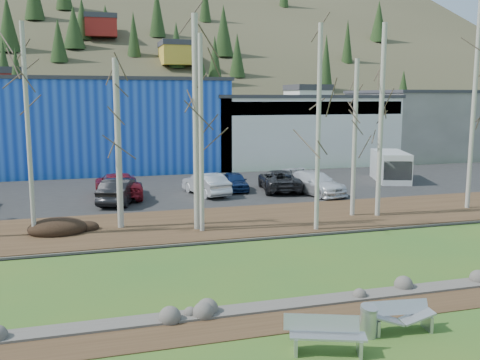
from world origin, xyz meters
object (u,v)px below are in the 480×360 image
object	(u,v)px
car_4	(235,181)
bench_intact	(326,335)
car_1	(120,191)
car_7	(315,183)
van_white	(391,167)
bench_damaged	(400,317)
seagull	(344,320)
car_5	(206,184)
car_6	(279,180)
car_3	(114,190)
litter_bin	(369,322)
car_2	(118,185)

from	to	relation	value
car_4	bench_intact	bearing A→B (deg)	-95.44
car_1	car_7	bearing A→B (deg)	-162.68
car_7	van_white	distance (m)	8.70
bench_damaged	seagull	distance (m)	1.59
car_5	car_6	distance (m)	5.27
seagull	car_1	size ratio (longest dim) A/B	0.09
car_3	car_5	xyz separation A→B (m)	(5.99, 0.23, 0.07)
bench_damaged	car_5	size ratio (longest dim) A/B	0.43
seagull	car_3	distance (m)	21.46
seagull	car_4	xyz separation A→B (m)	(2.95, 22.14, 0.61)
car_1	car_5	xyz separation A→B (m)	(5.69, 1.23, -0.04)
bench_intact	car_5	distance (m)	22.45
car_3	car_6	xyz separation A→B (m)	(11.26, 0.43, 0.06)
bench_intact	seagull	size ratio (longest dim) A/B	4.96
car_3	car_5	size ratio (longest dim) A/B	1.03
seagull	car_5	xyz separation A→B (m)	(0.62, 21.00, 0.72)
litter_bin	car_4	xyz separation A→B (m)	(2.62, 22.97, 0.37)
litter_bin	car_2	world-z (taller)	car_2
seagull	car_2	distance (m)	22.36
car_6	van_white	world-z (taller)	van_white
seagull	van_white	world-z (taller)	van_white
car_1	car_4	bearing A→B (deg)	-143.90
bench_intact	car_1	world-z (taller)	car_1
seagull	car_3	xyz separation A→B (m)	(-5.37, 20.77, 0.65)
car_6	seagull	bearing A→B (deg)	85.06
bench_damaged	seagull	xyz separation A→B (m)	(-1.37, 0.75, -0.26)
bench_damaged	van_white	size ratio (longest dim) A/B	0.35
seagull	car_5	bearing A→B (deg)	87.36
seagull	car_5	distance (m)	21.02
car_7	car_3	bearing A→B (deg)	158.66
bench_damaged	seagull	size ratio (longest dim) A/B	4.71
car_5	car_7	size ratio (longest dim) A/B	0.87
van_white	car_4	bearing A→B (deg)	-157.54
car_2	car_4	world-z (taller)	car_2
car_1	van_white	bearing A→B (deg)	-152.26
car_2	car_6	distance (m)	10.98
seagull	car_6	bearing A→B (deg)	73.53
bench_damaged	car_3	size ratio (longest dim) A/B	0.42
car_2	van_white	size ratio (longest dim) A/B	1.03
car_2	bench_intact	bearing A→B (deg)	98.41
bench_damaged	car_5	xyz separation A→B (m)	(-0.75, 21.75, 0.46)
car_1	car_2	xyz separation A→B (m)	(-0.02, 1.99, 0.02)
car_1	bench_damaged	bearing A→B (deg)	127.04
bench_damaged	car_6	world-z (taller)	car_6
car_7	van_white	world-z (taller)	van_white
car_3	car_5	bearing A→B (deg)	12.51
car_6	car_5	bearing A→B (deg)	12.69
car_3	car_6	bearing A→B (deg)	12.46
car_2	car_1	bearing A→B (deg)	89.50
car_3	van_white	bearing A→B (deg)	15.60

